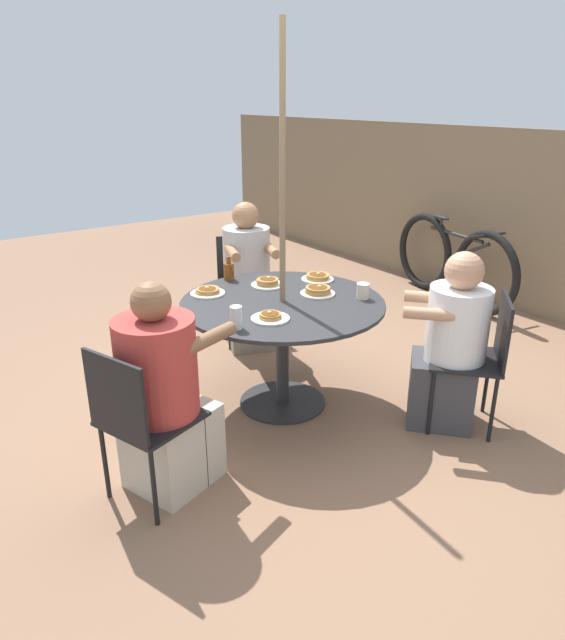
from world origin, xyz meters
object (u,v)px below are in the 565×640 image
object	(u,v)px
diner_south	(248,282)
syrup_bottle	(229,271)
pancake_plate_a	(207,292)
pancake_plate_b	(318,291)
patio_chair_north	(138,416)
pancake_plate_d	(267,283)
patio_table	(282,319)
diner_east	(450,349)
patio_chair_east	(479,353)
patio_chair_south	(244,280)
coffee_cup	(363,291)
pancake_plate_e	(318,278)
diner_north	(164,399)
bicycle	(453,261)
pancake_plate_c	(270,317)
drinking_glass_a	(236,318)

from	to	relation	value
diner_south	syrup_bottle	size ratio (longest dim) A/B	7.06
pancake_plate_a	pancake_plate_b	xyz separation A→B (m)	(0.42, 0.57, 0.01)
patio_chair_north	pancake_plate_d	bearing A→B (deg)	100.41
patio_table	pancake_plate_b	size ratio (longest dim) A/B	5.70
diner_south	syrup_bottle	bearing A→B (deg)	64.89
diner_east	syrup_bottle	xyz separation A→B (m)	(-1.34, -0.72, 0.29)
patio_chair_north	pancake_plate_a	size ratio (longest dim) A/B	3.76
patio_table	patio_chair_east	world-z (taller)	patio_chair_east
pancake_plate_a	syrup_bottle	world-z (taller)	syrup_bottle
diner_east	patio_chair_south	world-z (taller)	diner_east
patio_chair_east	coffee_cup	distance (m)	0.78
patio_chair_east	pancake_plate_d	xyz separation A→B (m)	(-1.19, -0.70, 0.25)
pancake_plate_e	syrup_bottle	size ratio (longest dim) A/B	1.36
diner_north	diner_east	xyz separation A→B (m)	(0.43, 1.65, -0.01)
pancake_plate_a	bicycle	bearing A→B (deg)	95.97
diner_east	pancake_plate_e	bearing A→B (deg)	62.15
diner_south	bicycle	size ratio (longest dim) A/B	0.70
bicycle	syrup_bottle	bearing A→B (deg)	-77.71
coffee_cup	bicycle	bearing A→B (deg)	114.09
patio_table	diner_north	bearing A→B (deg)	-70.84
pancake_plate_d	pancake_plate_b	bearing A→B (deg)	26.06
pancake_plate_b	patio_chair_north	bearing A→B (deg)	-75.39
diner_south	pancake_plate_d	size ratio (longest dim) A/B	5.17
patio_chair_east	pancake_plate_e	world-z (taller)	patio_chair_east
diner_south	pancake_plate_c	distance (m)	1.34
patio_chair_east	patio_chair_south	distance (m)	2.05
patio_chair_east	pancake_plate_d	world-z (taller)	patio_chair_east
diner_east	syrup_bottle	world-z (taller)	diner_east
diner_east	pancake_plate_b	xyz separation A→B (m)	(-0.74, -0.42, 0.25)
diner_east	pancake_plate_b	size ratio (longest dim) A/B	4.91
pancake_plate_c	coffee_cup	xyz separation A→B (m)	(0.04, 0.67, 0.03)
diner_east	bicycle	distance (m)	2.36
diner_north	diner_east	distance (m)	1.70
pancake_plate_d	pancake_plate_a	bearing A→B (deg)	-101.89
diner_south	pancake_plate_d	bearing A→B (deg)	88.65
patio_table	patio_chair_south	size ratio (longest dim) A/B	1.51
patio_chair_south	diner_south	size ratio (longest dim) A/B	0.73
patio_chair_south	drinking_glass_a	distance (m)	1.62
pancake_plate_a	coffee_cup	size ratio (longest dim) A/B	2.27
patio_table	patio_chair_east	distance (m)	1.20
diner_east	coffee_cup	xyz separation A→B (m)	(-0.51, -0.25, 0.27)
diner_east	bicycle	world-z (taller)	diner_east
patio_chair_east	pancake_plate_e	distance (m)	1.18
diner_east	diner_south	xyz separation A→B (m)	(-1.73, -0.33, 0.03)
pancake_plate_a	diner_south	bearing A→B (deg)	130.81
pancake_plate_d	drinking_glass_a	world-z (taller)	drinking_glass_a
diner_north	patio_chair_south	xyz separation A→B (m)	(-1.45, 1.38, -0.01)
patio_chair_east	diner_south	xyz separation A→B (m)	(-1.86, -0.44, 0.03)
patio_chair_east	patio_chair_north	bearing A→B (deg)	123.82
pancake_plate_c	syrup_bottle	size ratio (longest dim) A/B	1.36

